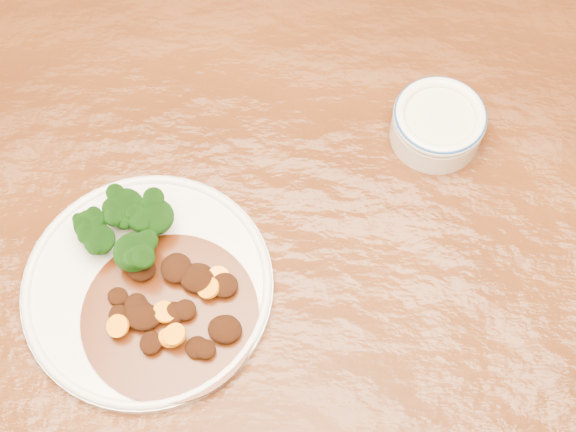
# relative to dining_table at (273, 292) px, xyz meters

# --- Properties ---
(ground) EXTENTS (4.00, 4.00, 0.00)m
(ground) POSITION_rel_dining_table_xyz_m (0.00, 0.00, -0.67)
(ground) COLOR #462511
(ground) RESTS_ON ground
(dining_table) EXTENTS (1.56, 1.01, 0.75)m
(dining_table) POSITION_rel_dining_table_xyz_m (0.00, 0.00, 0.00)
(dining_table) COLOR #54280E
(dining_table) RESTS_ON ground
(dinner_plate) EXTENTS (0.26, 0.26, 0.02)m
(dinner_plate) POSITION_rel_dining_table_xyz_m (-0.12, -0.04, 0.09)
(dinner_plate) COLOR silver
(dinner_plate) RESTS_ON dining_table
(broccoli_florets) EXTENTS (0.10, 0.09, 0.05)m
(broccoli_florets) POSITION_rel_dining_table_xyz_m (-0.15, 0.01, 0.12)
(broccoli_florets) COLOR #6B974E
(broccoli_florets) RESTS_ON dinner_plate
(mince_stew) EXTENTS (0.18, 0.18, 0.03)m
(mince_stew) POSITION_rel_dining_table_xyz_m (-0.09, -0.07, 0.10)
(mince_stew) COLOR #461F07
(mince_stew) RESTS_ON dinner_plate
(dip_bowl) EXTENTS (0.10, 0.10, 0.05)m
(dip_bowl) POSITION_rel_dining_table_xyz_m (0.16, 0.18, 0.11)
(dip_bowl) COLOR silver
(dip_bowl) RESTS_ON dining_table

